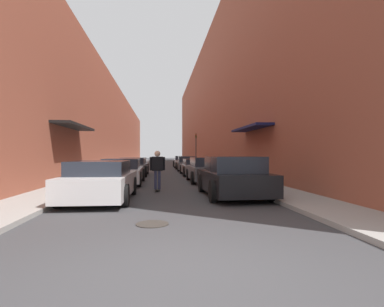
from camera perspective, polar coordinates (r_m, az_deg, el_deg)
The scene contains 16 objects.
ground at distance 31.19m, azimuth -5.60°, elevation -2.80°, with size 150.23×150.23×0.00m, color #38383A.
curb_strip_left at distance 38.20m, azimuth -11.90°, elevation -2.20°, with size 1.80×68.29×0.12m.
curb_strip_right at distance 38.26m, azimuth 0.51°, elevation -2.19°, with size 1.80×68.29×0.12m.
building_row_left at distance 38.69m, azimuth -16.19°, elevation 4.60°, with size 4.90×68.29×9.26m.
building_row_right at distance 39.13m, azimuth 4.78°, elevation 8.81°, with size 4.90×68.29×15.03m.
parked_car_left_0 at distance 10.07m, azimuth -16.96°, elevation -5.06°, with size 2.01×4.17×1.28m.
parked_car_left_1 at distance 15.28m, azimuth -13.10°, elevation -3.36°, with size 2.01×4.72×1.26m.
parked_car_left_2 at distance 20.80m, azimuth -11.04°, elevation -2.48°, with size 1.90×4.69×1.24m.
parked_car_right_0 at distance 10.63m, azimuth 7.77°, elevation -4.51°, with size 2.04×4.21×1.41m.
parked_car_right_1 at distance 15.92m, azimuth 2.84°, elevation -3.18°, with size 1.94×4.09×1.31m.
parked_car_right_2 at distance 21.13m, azimuth 0.81°, elevation -2.58°, with size 2.09×4.78×1.14m.
parked_car_right_3 at distance 26.75m, azimuth -1.01°, elevation -1.93°, with size 1.85×4.80×1.27m.
parked_car_right_4 at distance 32.48m, azimuth -1.88°, elevation -1.59°, with size 1.87×3.95×1.26m.
skateboarder at distance 12.16m, azimuth -6.61°, elevation -2.43°, with size 0.62×0.78×1.63m.
manhole_cover at distance 6.60m, azimuth -7.57°, elevation -13.16°, with size 0.70×0.70×0.02m.
traffic_light at distance 32.43m, azimuth 0.76°, elevation 1.39°, with size 0.16×0.22×3.55m.
Camera 1 is at (-0.28, -3.83, 1.51)m, focal length 28.00 mm.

